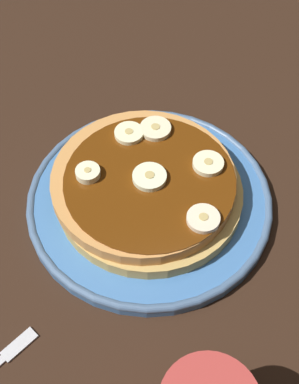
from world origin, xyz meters
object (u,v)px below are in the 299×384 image
(plate, at_px, (149,199))
(banana_slice_2, at_px, (155,129))
(banana_slice_3, at_px, (208,164))
(banana_slice_0, at_px, (151,181))
(banana_slice_4, at_px, (88,173))
(pancake_stack, at_px, (148,185))
(banana_slice_1, at_px, (129,134))
(banana_slice_5, at_px, (203,219))

(plate, distance_m, banana_slice_2, 0.08)
(banana_slice_3, bearing_deg, banana_slice_2, -52.54)
(banana_slice_0, relative_size, banana_slice_3, 1.08)
(plate, height_order, banana_slice_4, banana_slice_4)
(pancake_stack, height_order, banana_slice_1, banana_slice_1)
(banana_slice_1, height_order, banana_slice_5, same)
(plate, height_order, banana_slice_3, banana_slice_3)
(banana_slice_2, bearing_deg, banana_slice_4, 32.09)
(pancake_stack, bearing_deg, banana_slice_5, 124.13)
(banana_slice_0, height_order, banana_slice_3, same)
(banana_slice_5, bearing_deg, plate, -54.62)
(plate, relative_size, banana_slice_5, 8.10)
(plate, distance_m, banana_slice_5, 0.08)
(banana_slice_2, height_order, banana_slice_3, same)
(pancake_stack, relative_size, banana_slice_4, 7.95)
(banana_slice_4, bearing_deg, pancake_stack, 169.53)
(pancake_stack, height_order, banana_slice_0, banana_slice_0)
(banana_slice_2, distance_m, banana_slice_5, 0.13)
(pancake_stack, height_order, banana_slice_3, banana_slice_3)
(banana_slice_0, relative_size, banana_slice_1, 1.10)
(banana_slice_0, bearing_deg, banana_slice_5, 126.80)
(plate, relative_size, banana_slice_4, 10.31)
(banana_slice_5, bearing_deg, banana_slice_3, -107.87)
(plate, bearing_deg, banana_slice_0, 103.20)
(banana_slice_0, height_order, banana_slice_1, same)
(banana_slice_1, distance_m, banana_slice_5, 0.14)
(banana_slice_0, bearing_deg, pancake_stack, -76.35)
(pancake_stack, distance_m, banana_slice_0, 0.02)
(plate, xyz_separation_m, banana_slice_5, (-0.04, 0.06, 0.04))
(banana_slice_2, bearing_deg, banana_slice_1, 2.78)
(banana_slice_2, bearing_deg, pancake_stack, 72.36)
(pancake_stack, distance_m, banana_slice_2, 0.07)
(banana_slice_1, relative_size, banana_slice_3, 0.98)
(plate, distance_m, banana_slice_0, 0.04)
(banana_slice_1, relative_size, banana_slice_2, 0.93)
(pancake_stack, bearing_deg, banana_slice_0, 103.65)
(plate, xyz_separation_m, banana_slice_1, (0.01, -0.07, 0.04))
(banana_slice_0, distance_m, banana_slice_3, 0.06)
(plate, distance_m, banana_slice_1, 0.08)
(pancake_stack, relative_size, banana_slice_5, 6.24)
(plate, bearing_deg, banana_slice_1, -79.93)
(banana_slice_3, xyz_separation_m, banana_slice_4, (0.13, -0.01, 0.00))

